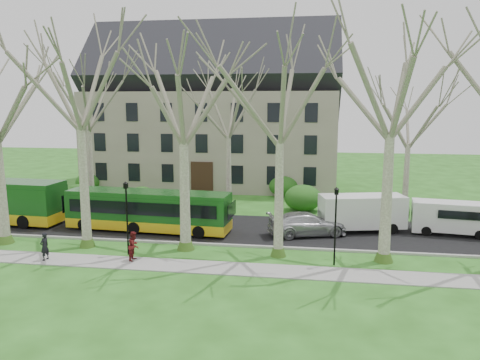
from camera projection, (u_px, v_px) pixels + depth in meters
The scene contains 15 objects.
ground at pixel (231, 254), 27.83m from camera, with size 120.00×120.00×0.00m, color #285C1A.
sidewalk at pixel (223, 268), 25.39m from camera, with size 70.00×2.00×0.06m, color gray.
road at pixel (244, 229), 33.19m from camera, with size 80.00×8.00×0.06m, color black.
curb at pixel (235, 246), 29.29m from camera, with size 80.00×0.25×0.14m, color #A5A39E.
building at pixel (214, 111), 50.82m from camera, with size 26.50×12.20×16.00m.
tree_row_verge at pixel (231, 136), 26.99m from camera, with size 49.00×7.00×14.00m.
tree_row_far at pixel (238, 139), 37.78m from camera, with size 33.00×7.00×12.00m.
lamp_row at pixel (228, 216), 26.44m from camera, with size 36.22×0.22×4.30m.
hedges at pixel (206, 192), 42.02m from camera, with size 30.60×8.60×2.00m.
bus_follow at pixel (148, 210), 32.59m from camera, with size 11.52×2.40×2.88m, color #154B17, non-canonical shape.
sedan at pixel (307, 224), 31.53m from camera, with size 2.17×5.34×1.55m, color #ADAEB2.
van_a at pixel (362, 213), 32.51m from camera, with size 5.76×2.10×2.52m, color silver, non-canonical shape.
van_b at pixel (452, 218), 31.65m from camera, with size 5.10×1.86×2.23m, color silver, non-canonical shape.
pedestrian_a at pixel (45, 246), 26.50m from camera, with size 0.59×0.39×1.61m, color black.
pedestrian_b at pixel (134, 246), 26.51m from camera, with size 0.81×0.63×1.67m, color #5C1516.
Camera 1 is at (4.61, -26.35, 8.90)m, focal length 35.00 mm.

